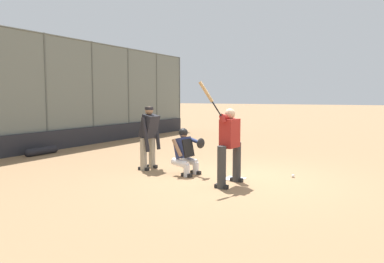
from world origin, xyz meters
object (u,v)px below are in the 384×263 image
spare_bat_near_backstop (143,140)px  equipment_bag_dugout_side (42,151)px  batter_at_plate (229,144)px  baseball_loose (293,176)px  catcher_behind_plate (186,151)px  umpire_home (149,136)px

spare_bat_near_backstop → equipment_bag_dugout_side: size_ratio=0.62×
equipment_bag_dugout_side → batter_at_plate: bearing=82.4°
baseball_loose → equipment_bag_dugout_side: (0.47, -7.89, 0.09)m
catcher_behind_plate → umpire_home: 1.21m
catcher_behind_plate → spare_bat_near_backstop: size_ratio=1.43×
spare_bat_near_backstop → baseball_loose: baseball_loose is taller
spare_bat_near_backstop → baseball_loose: bearing=37.8°
umpire_home → equipment_bag_dugout_side: (-0.31, -4.40, -0.74)m
spare_bat_near_backstop → batter_at_plate: bearing=26.2°
batter_at_plate → equipment_bag_dugout_side: 6.97m
catcher_behind_plate → spare_bat_near_backstop: 7.25m
catcher_behind_plate → baseball_loose: size_ratio=15.06×
batter_at_plate → equipment_bag_dugout_side: (-0.91, -6.87, -0.76)m
spare_bat_near_backstop → baseball_loose: 8.51m
umpire_home → equipment_bag_dugout_side: umpire_home is taller
baseball_loose → batter_at_plate: bearing=-36.4°
umpire_home → baseball_loose: size_ratio=21.71×
umpire_home → equipment_bag_dugout_side: size_ratio=1.29×
catcher_behind_plate → spare_bat_near_backstop: bearing=-130.2°
catcher_behind_plate → umpire_home: (-0.14, -1.16, 0.28)m
catcher_behind_plate → baseball_loose: bearing=117.2°
batter_at_plate → equipment_bag_dugout_side: batter_at_plate is taller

